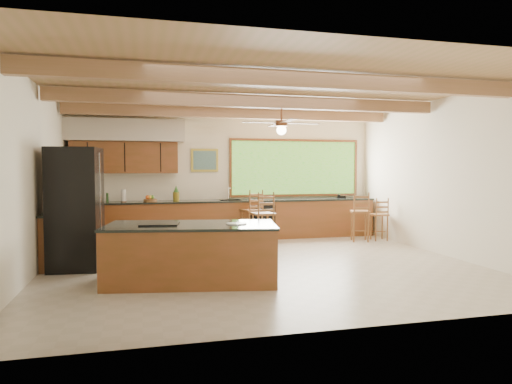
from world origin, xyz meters
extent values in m
plane|color=#BAAE9A|center=(0.00, 0.00, 0.00)|extent=(7.20, 7.20, 0.00)
cube|color=white|center=(0.00, 3.25, 1.50)|extent=(7.20, 0.04, 3.00)
cube|color=white|center=(0.00, -3.25, 1.50)|extent=(7.20, 0.04, 3.00)
cube|color=white|center=(-3.60, 0.00, 1.50)|extent=(0.04, 6.50, 3.00)
cube|color=white|center=(3.60, 0.00, 1.50)|extent=(0.04, 6.50, 3.00)
cube|color=#A17750|center=(0.00, 0.00, 3.00)|extent=(7.20, 6.50, 0.04)
cube|color=#98684C|center=(0.00, -1.60, 2.86)|extent=(7.10, 0.15, 0.22)
cube|color=#98684C|center=(0.00, 0.50, 2.86)|extent=(7.10, 0.15, 0.22)
cube|color=#98684C|center=(0.00, 2.30, 2.86)|extent=(7.10, 0.15, 0.22)
cube|color=brown|center=(-2.35, 3.06, 1.90)|extent=(2.30, 0.35, 0.70)
cube|color=beige|center=(-2.35, 2.99, 2.50)|extent=(2.60, 0.50, 0.48)
cylinder|color=#FFEABF|center=(-3.05, 2.99, 2.27)|extent=(0.10, 0.10, 0.01)
cylinder|color=#FFEABF|center=(-1.65, 2.99, 2.27)|extent=(0.10, 0.10, 0.01)
cube|color=#71A53B|center=(1.70, 3.22, 1.67)|extent=(3.20, 0.04, 1.30)
cube|color=#A28F31|center=(-0.55, 3.22, 1.85)|extent=(0.64, 0.03, 0.54)
cube|color=#3E715B|center=(-0.55, 3.20, 1.85)|extent=(0.54, 0.01, 0.44)
cube|color=brown|center=(0.00, 2.91, 0.44)|extent=(7.00, 0.65, 0.88)
cube|color=black|center=(0.00, 2.91, 0.90)|extent=(7.04, 0.69, 0.04)
cube|color=brown|center=(-3.26, 1.35, 0.44)|extent=(0.65, 2.35, 0.88)
cube|color=black|center=(-3.26, 1.35, 0.90)|extent=(0.69, 2.39, 0.04)
cube|color=black|center=(0.70, 2.58, 0.42)|extent=(0.60, 0.02, 0.78)
cube|color=silver|center=(0.00, 2.91, 0.91)|extent=(0.50, 0.38, 0.03)
cylinder|color=silver|center=(0.00, 3.11, 1.07)|extent=(0.03, 0.03, 0.30)
cylinder|color=silver|center=(0.00, 3.01, 1.20)|extent=(0.03, 0.20, 0.03)
cylinder|color=white|center=(-2.39, 2.94, 1.06)|extent=(0.11, 0.11, 0.27)
cylinder|color=#21461C|center=(-2.90, 3.00, 1.02)|extent=(0.06, 0.06, 0.21)
cylinder|color=#21461C|center=(-2.74, 3.01, 1.02)|extent=(0.06, 0.06, 0.20)
cube|color=black|center=(2.83, 2.96, 0.97)|extent=(0.25, 0.22, 0.09)
cube|color=brown|center=(-1.30, -0.91, 0.41)|extent=(2.56, 1.51, 0.81)
cube|color=black|center=(-1.30, -0.91, 0.83)|extent=(2.60, 1.55, 0.04)
cube|color=black|center=(-1.75, -0.83, 0.86)|extent=(0.60, 0.51, 0.02)
cylinder|color=white|center=(-0.66, -1.05, 0.86)|extent=(0.30, 0.30, 0.01)
cube|color=black|center=(-3.05, 0.40, 1.00)|extent=(0.85, 0.83, 2.00)
cube|color=silver|center=(-2.66, 0.40, 1.00)|extent=(0.03, 0.06, 1.84)
cube|color=brown|center=(0.41, 2.45, 0.71)|extent=(0.53, 0.53, 0.04)
cylinder|color=brown|center=(0.24, 2.28, 0.35)|extent=(0.04, 0.04, 0.69)
cylinder|color=brown|center=(0.58, 2.28, 0.35)|extent=(0.04, 0.04, 0.69)
cylinder|color=brown|center=(0.24, 2.62, 0.35)|extent=(0.04, 0.04, 0.69)
cylinder|color=brown|center=(0.58, 2.62, 0.35)|extent=(0.04, 0.04, 0.69)
cube|color=brown|center=(0.46, 1.65, 0.71)|extent=(0.46, 0.46, 0.04)
cylinder|color=brown|center=(0.29, 1.49, 0.34)|extent=(0.04, 0.04, 0.69)
cylinder|color=brown|center=(0.62, 1.49, 0.34)|extent=(0.04, 0.04, 0.69)
cylinder|color=brown|center=(0.29, 1.82, 0.34)|extent=(0.04, 0.04, 0.69)
cylinder|color=brown|center=(0.62, 1.82, 0.34)|extent=(0.04, 0.04, 0.69)
cube|color=brown|center=(2.81, 1.91, 0.68)|extent=(0.50, 0.50, 0.04)
cylinder|color=brown|center=(2.65, 1.76, 0.33)|extent=(0.04, 0.04, 0.66)
cylinder|color=brown|center=(2.97, 1.76, 0.33)|extent=(0.04, 0.04, 0.66)
cylinder|color=brown|center=(2.65, 2.07, 0.33)|extent=(0.04, 0.04, 0.66)
cylinder|color=brown|center=(2.97, 2.07, 0.33)|extent=(0.04, 0.04, 0.66)
cube|color=brown|center=(3.30, 1.92, 0.60)|extent=(0.38, 0.38, 0.04)
cylinder|color=brown|center=(3.16, 1.78, 0.29)|extent=(0.03, 0.03, 0.58)
cylinder|color=brown|center=(3.44, 1.78, 0.29)|extent=(0.03, 0.03, 0.58)
cylinder|color=brown|center=(3.16, 2.06, 0.29)|extent=(0.03, 0.03, 0.58)
cylinder|color=brown|center=(3.44, 2.06, 0.29)|extent=(0.03, 0.03, 0.58)
camera|label=1|loc=(-1.98, -7.52, 1.66)|focal=32.00mm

